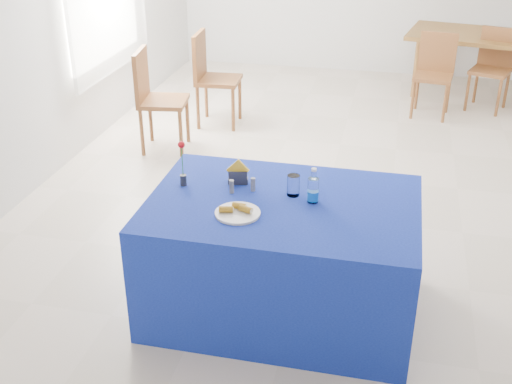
{
  "coord_description": "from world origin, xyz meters",
  "views": [
    {
      "loc": [
        0.5,
        -5.3,
        2.52
      ],
      "look_at": [
        -0.2,
        -2.22,
        0.92
      ],
      "focal_mm": 45.0,
      "sensor_mm": 36.0,
      "label": 1
    }
  ],
  "objects_px": {
    "water_bottle": "(313,191)",
    "chair_bg_left": "(435,68)",
    "chair_bg_right": "(493,63)",
    "oak_table": "(475,40)",
    "chair_win_b": "(210,72)",
    "blue_table": "(282,256)",
    "chair_win_a": "(154,93)",
    "plate": "(238,213)"
  },
  "relations": [
    {
      "from": "chair_bg_left",
      "to": "oak_table",
      "type": "bearing_deg",
      "value": 67.79
    },
    {
      "from": "chair_win_a",
      "to": "plate",
      "type": "bearing_deg",
      "value": -157.88
    },
    {
      "from": "water_bottle",
      "to": "chair_bg_right",
      "type": "relative_size",
      "value": 0.24
    },
    {
      "from": "water_bottle",
      "to": "chair_bg_left",
      "type": "xyz_separation_m",
      "value": [
        0.81,
        3.9,
        -0.31
      ]
    },
    {
      "from": "plate",
      "to": "water_bottle",
      "type": "distance_m",
      "value": 0.47
    },
    {
      "from": "water_bottle",
      "to": "chair_bg_left",
      "type": "height_order",
      "value": "water_bottle"
    },
    {
      "from": "blue_table",
      "to": "chair_bg_right",
      "type": "distance_m",
      "value": 4.61
    },
    {
      "from": "blue_table",
      "to": "water_bottle",
      "type": "bearing_deg",
      "value": 14.01
    },
    {
      "from": "plate",
      "to": "chair_win_a",
      "type": "height_order",
      "value": "chair_win_a"
    },
    {
      "from": "water_bottle",
      "to": "chair_bg_left",
      "type": "bearing_deg",
      "value": 78.21
    },
    {
      "from": "blue_table",
      "to": "oak_table",
      "type": "relative_size",
      "value": 0.95
    },
    {
      "from": "chair_bg_left",
      "to": "chair_bg_right",
      "type": "relative_size",
      "value": 0.99
    },
    {
      "from": "blue_table",
      "to": "chair_bg_left",
      "type": "xyz_separation_m",
      "value": [
        0.98,
        3.94,
        0.14
      ]
    },
    {
      "from": "chair_bg_left",
      "to": "chair_bg_right",
      "type": "bearing_deg",
      "value": 36.59
    },
    {
      "from": "chair_bg_right",
      "to": "chair_win_b",
      "type": "distance_m",
      "value": 3.24
    },
    {
      "from": "oak_table",
      "to": "chair_bg_left",
      "type": "bearing_deg",
      "value": -120.13
    },
    {
      "from": "oak_table",
      "to": "chair_win_b",
      "type": "relative_size",
      "value": 1.69
    },
    {
      "from": "chair_bg_right",
      "to": "chair_win_a",
      "type": "distance_m",
      "value": 3.9
    },
    {
      "from": "chair_win_b",
      "to": "chair_bg_left",
      "type": "bearing_deg",
      "value": -73.09
    },
    {
      "from": "oak_table",
      "to": "chair_bg_right",
      "type": "xyz_separation_m",
      "value": [
        0.19,
        -0.44,
        -0.15
      ]
    },
    {
      "from": "water_bottle",
      "to": "chair_win_b",
      "type": "xyz_separation_m",
      "value": [
        -1.53,
        3.04,
        -0.26
      ]
    },
    {
      "from": "plate",
      "to": "chair_bg_left",
      "type": "distance_m",
      "value": 4.33
    },
    {
      "from": "oak_table",
      "to": "chair_win_a",
      "type": "distance_m",
      "value": 3.99
    },
    {
      "from": "chair_bg_left",
      "to": "chair_win_a",
      "type": "xyz_separation_m",
      "value": [
        -2.68,
        -1.66,
        0.05
      ]
    },
    {
      "from": "chair_bg_right",
      "to": "oak_table",
      "type": "bearing_deg",
      "value": 132.95
    },
    {
      "from": "plate",
      "to": "blue_table",
      "type": "bearing_deg",
      "value": 42.92
    },
    {
      "from": "chair_bg_right",
      "to": "chair_win_b",
      "type": "xyz_separation_m",
      "value": [
        -3.0,
        -1.22,
        0.05
      ]
    },
    {
      "from": "plate",
      "to": "water_bottle",
      "type": "relative_size",
      "value": 1.21
    },
    {
      "from": "blue_table",
      "to": "chair_win_b",
      "type": "relative_size",
      "value": 1.61
    },
    {
      "from": "chair_bg_right",
      "to": "chair_win_a",
      "type": "bearing_deg",
      "value": -128.93
    },
    {
      "from": "chair_bg_left",
      "to": "blue_table",
      "type": "bearing_deg",
      "value": -96.09
    },
    {
      "from": "blue_table",
      "to": "oak_table",
      "type": "xyz_separation_m",
      "value": [
        1.45,
        4.75,
        0.3
      ]
    },
    {
      "from": "blue_table",
      "to": "oak_table",
      "type": "bearing_deg",
      "value": 73.01
    },
    {
      "from": "water_bottle",
      "to": "chair_win_a",
      "type": "distance_m",
      "value": 2.93
    },
    {
      "from": "chair_win_b",
      "to": "oak_table",
      "type": "bearing_deg",
      "value": -62.67
    },
    {
      "from": "plate",
      "to": "blue_table",
      "type": "distance_m",
      "value": 0.49
    },
    {
      "from": "water_bottle",
      "to": "chair_win_a",
      "type": "bearing_deg",
      "value": 129.72
    },
    {
      "from": "chair_win_a",
      "to": "blue_table",
      "type": "bearing_deg",
      "value": -151.87
    },
    {
      "from": "plate",
      "to": "chair_win_a",
      "type": "xyz_separation_m",
      "value": [
        -1.47,
        2.5,
        -0.2
      ]
    },
    {
      "from": "chair_win_a",
      "to": "chair_bg_right",
      "type": "bearing_deg",
      "value": -67.27
    },
    {
      "from": "chair_win_a",
      "to": "chair_win_b",
      "type": "bearing_deg",
      "value": -31.32
    },
    {
      "from": "water_bottle",
      "to": "chair_bg_right",
      "type": "height_order",
      "value": "water_bottle"
    }
  ]
}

